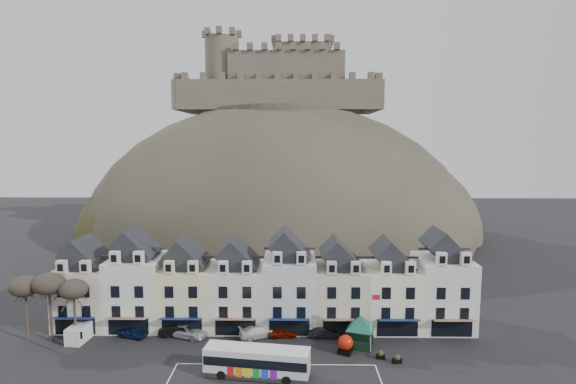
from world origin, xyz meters
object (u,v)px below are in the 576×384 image
object	(u,v)px
car_silver	(187,331)
car_maroon	(283,332)
car_navy	(132,333)
white_van	(82,331)
car_charcoal	(324,332)
car_white	(259,331)
bus_shelter	(361,322)
bus	(257,360)
red_buoy	(345,344)
car_black	(177,331)
flagpole	(372,318)

from	to	relation	value
car_silver	car_maroon	world-z (taller)	car_silver
car_navy	car_maroon	distance (m)	18.96
white_van	car_charcoal	size ratio (longest dim) A/B	1.12
car_white	car_maroon	size ratio (longest dim) A/B	1.40
bus_shelter	car_charcoal	bearing A→B (deg)	167.59
bus_shelter	car_silver	xyz separation A→B (m)	(-21.58, 2.50, -2.28)
white_van	car_white	bearing A→B (deg)	7.22
white_van	car_white	xyz separation A→B (m)	(22.17, 0.96, -0.28)
bus	car_white	world-z (taller)	bus
red_buoy	car_navy	distance (m)	26.67
car_charcoal	car_black	bearing A→B (deg)	91.86
car_charcoal	red_buoy	bearing A→B (deg)	-150.03
car_silver	car_white	bearing A→B (deg)	-72.07
red_buoy	white_van	world-z (taller)	red_buoy
car_white	bus_shelter	bearing A→B (deg)	-123.55
bus_shelter	car_navy	world-z (taller)	bus_shelter
flagpole	car_navy	xyz separation A→B (m)	(-29.48, 3.31, -3.43)
flagpole	car_silver	xyz separation A→B (m)	(-22.69, 3.71, -3.32)
car_navy	car_charcoal	distance (m)	24.12
flagpole	car_charcoal	world-z (taller)	flagpole
flagpole	car_maroon	xyz separation A→B (m)	(-10.53, 3.71, -3.45)
car_navy	car_white	size ratio (longest dim) A/B	0.73
bus_shelter	car_maroon	distance (m)	10.03
flagpole	car_charcoal	distance (m)	7.35
red_buoy	bus_shelter	bearing A→B (deg)	41.27
white_van	car_white	world-z (taller)	white_van
car_black	car_charcoal	world-z (taller)	car_black
red_buoy	flagpole	size ratio (longest dim) A/B	0.31
bus	car_black	distance (m)	14.49
car_navy	car_charcoal	xyz separation A→B (m)	(24.12, 0.40, 0.03)
bus_shelter	car_charcoal	distance (m)	5.47
white_van	car_maroon	size ratio (longest dim) A/B	1.25
bus	red_buoy	world-z (taller)	bus
red_buoy	white_van	distance (m)	32.73
car_charcoal	car_silver	bearing A→B (deg)	91.86
car_silver	car_white	size ratio (longest dim) A/B	1.04
car_black	bus_shelter	bearing A→B (deg)	-93.78
bus	car_maroon	xyz separation A→B (m)	(2.46, 9.49, -1.10)
car_maroon	bus	bearing A→B (deg)	160.11
car_black	car_charcoal	bearing A→B (deg)	-87.52
flagpole	car_navy	bearing A→B (deg)	173.59
car_black	car_navy	bearing A→B (deg)	96.58
car_silver	white_van	bearing A→B (deg)	112.17
car_white	red_buoy	bearing A→B (deg)	-134.32
red_buoy	car_black	bearing A→B (deg)	168.48
white_van	car_maroon	xyz separation A→B (m)	(25.14, 0.96, -0.39)
bus	car_charcoal	world-z (taller)	bus
car_white	car_maroon	distance (m)	2.97
flagpole	car_navy	world-z (taller)	flagpole
flagpole	car_silver	world-z (taller)	flagpole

